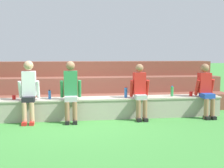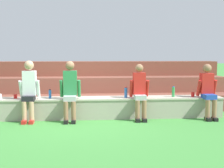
% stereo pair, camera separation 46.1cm
% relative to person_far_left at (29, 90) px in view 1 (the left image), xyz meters
% --- Properties ---
extents(ground_plane, '(80.00, 80.00, 0.00)m').
position_rel_person_far_left_xyz_m(ground_plane, '(1.19, -0.01, -0.79)').
color(ground_plane, '#428E3D').
extents(stone_seating_wall, '(7.35, 0.57, 0.52)m').
position_rel_person_far_left_xyz_m(stone_seating_wall, '(1.19, 0.25, -0.52)').
color(stone_seating_wall, '#A8A08E').
rests_on(stone_seating_wall, ground).
extents(brick_bleachers, '(8.88, 2.04, 1.39)m').
position_rel_person_far_left_xyz_m(brick_bleachers, '(1.19, 1.99, -0.25)').
color(brick_bleachers, brown).
rests_on(brick_bleachers, ground).
extents(person_far_left, '(0.49, 0.54, 1.47)m').
position_rel_person_far_left_xyz_m(person_far_left, '(0.00, 0.00, 0.00)').
color(person_far_left, tan).
rests_on(person_far_left, ground).
extents(person_left_of_center, '(0.50, 0.55, 1.46)m').
position_rel_person_far_left_xyz_m(person_left_of_center, '(0.98, -0.04, -0.02)').
color(person_left_of_center, '#996B4C').
rests_on(person_left_of_center, ground).
extents(person_center, '(0.48, 0.52, 1.38)m').
position_rel_person_far_left_xyz_m(person_center, '(2.69, -0.03, -0.06)').
color(person_center, '#996B4C').
rests_on(person_center, ground).
extents(person_right_of_center, '(0.49, 0.58, 1.38)m').
position_rel_person_far_left_xyz_m(person_right_of_center, '(4.42, -0.04, -0.05)').
color(person_right_of_center, '#996B4C').
rests_on(person_right_of_center, ground).
extents(water_bottle_near_right, '(0.07, 0.07, 0.23)m').
position_rel_person_far_left_xyz_m(water_bottle_near_right, '(0.46, 0.23, -0.16)').
color(water_bottle_near_right, blue).
rests_on(water_bottle_near_right, stone_seating_wall).
extents(water_bottle_center_gap, '(0.08, 0.08, 0.28)m').
position_rel_person_far_left_xyz_m(water_bottle_center_gap, '(2.37, 0.20, -0.14)').
color(water_bottle_center_gap, blue).
rests_on(water_bottle_center_gap, stone_seating_wall).
extents(water_bottle_mid_left, '(0.07, 0.07, 0.27)m').
position_rel_person_far_left_xyz_m(water_bottle_mid_left, '(3.61, 0.22, -0.14)').
color(water_bottle_mid_left, green).
rests_on(water_bottle_mid_left, stone_seating_wall).
extents(plastic_cup_right_end, '(0.08, 0.08, 0.12)m').
position_rel_person_far_left_xyz_m(plastic_cup_right_end, '(4.13, 0.21, -0.21)').
color(plastic_cup_right_end, red).
rests_on(plastic_cup_right_end, stone_seating_wall).
extents(plastic_cup_left_end, '(0.08, 0.08, 0.10)m').
position_rel_person_far_left_xyz_m(plastic_cup_left_end, '(-0.40, 0.27, -0.22)').
color(plastic_cup_left_end, red).
rests_on(plastic_cup_left_end, stone_seating_wall).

